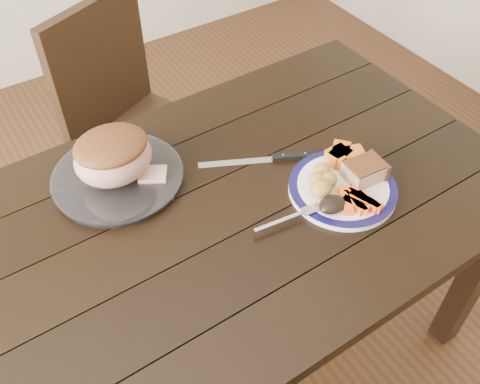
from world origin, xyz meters
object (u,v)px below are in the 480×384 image
fork (292,217)px  chair_far (131,117)px  dinner_plate (342,189)px  pork_slice (364,171)px  serving_platter (118,178)px  roast_joint (113,157)px  dining_table (210,238)px  carving_knife (280,158)px

fork → chair_far: bearing=100.8°
dinner_plate → pork_slice: pork_slice is taller
serving_platter → roast_joint: bearing=135.0°
dinner_plate → serving_platter: (-0.46, 0.35, 0.00)m
dining_table → dinner_plate: bearing=-19.9°
fork → carving_knife: 0.22m
fork → carving_knife: fork is taller
dining_table → chair_far: 0.75m
dining_table → fork: fork is taller
dining_table → roast_joint: size_ratio=8.16×
dining_table → carving_knife: 0.29m
dinner_plate → carving_knife: bearing=109.5°
dinner_plate → roast_joint: 0.58m
pork_slice → roast_joint: size_ratio=0.48×
serving_platter → fork: (0.29, -0.36, 0.01)m
serving_platter → roast_joint: (-0.00, 0.00, 0.07)m
chair_far → dinner_plate: (0.23, -0.85, 0.23)m
roast_joint → carving_knife: 0.44m
dining_table → chair_far: bearing=82.4°
dining_table → roast_joint: 0.32m
dining_table → serving_platter: (-0.14, 0.23, 0.10)m
dinner_plate → pork_slice: size_ratio=2.92×
chair_far → fork: bearing=70.5°
serving_platter → pork_slice: (0.53, -0.35, 0.03)m
chair_far → pork_slice: chair_far is taller
serving_platter → pork_slice: bearing=-33.8°
serving_platter → roast_joint: roast_joint is taller
roast_joint → fork: bearing=-50.9°
chair_far → pork_slice: size_ratio=9.87×
dining_table → chair_far: chair_far is taller
roast_joint → carving_knife: (0.40, -0.16, -0.08)m
dinner_plate → carving_knife: (-0.06, 0.18, -0.00)m
dinner_plate → serving_platter: bearing=143.2°
dining_table → dinner_plate: 0.36m
serving_platter → carving_knife: 0.43m
dinner_plate → serving_platter: serving_platter is taller
chair_far → serving_platter: (-0.23, -0.50, 0.23)m
dinner_plate → carving_knife: dinner_plate is taller
dinner_plate → fork: fork is taller
dining_table → fork: bearing=-40.3°
serving_platter → fork: fork is taller
chair_far → dining_table: bearing=59.0°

